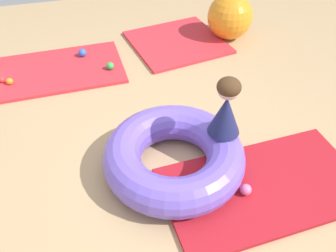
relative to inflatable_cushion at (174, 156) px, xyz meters
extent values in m
plane|color=tan|center=(-0.13, 0.11, -0.17)|extent=(8.00, 8.00, 0.00)
cube|color=red|center=(-0.93, 1.91, -0.15)|extent=(1.57, 1.02, 0.04)
cube|color=#B21923|center=(0.69, -0.41, -0.15)|extent=(1.77, 1.05, 0.04)
cube|color=red|center=(0.66, 2.20, -0.15)|extent=(1.36, 1.33, 0.04)
torus|color=#7056D1|center=(0.00, 0.00, 0.00)|extent=(1.24, 1.24, 0.34)
cone|color=navy|center=(0.45, 0.03, 0.35)|extent=(0.37, 0.37, 0.37)
sphere|color=beige|center=(0.45, 0.03, 0.62)|extent=(0.18, 0.18, 0.18)
ellipsoid|color=#472D19|center=(0.45, 0.03, 0.64)|extent=(0.20, 0.20, 0.16)
sphere|color=red|center=(-1.57, 1.78, -0.09)|extent=(0.07, 0.07, 0.07)
sphere|color=pink|center=(0.49, -0.45, -0.08)|extent=(0.10, 0.10, 0.10)
sphere|color=blue|center=(-0.62, 2.13, -0.08)|extent=(0.10, 0.10, 0.10)
sphere|color=orange|center=(-1.49, 1.72, -0.09)|extent=(0.08, 0.08, 0.08)
sphere|color=green|center=(-0.32, 1.73, -0.08)|extent=(0.09, 0.09, 0.09)
sphere|color=orange|center=(1.40, 2.19, 0.14)|extent=(0.61, 0.61, 0.61)
camera|label=1|loc=(-0.62, -2.12, 2.32)|focal=39.12mm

